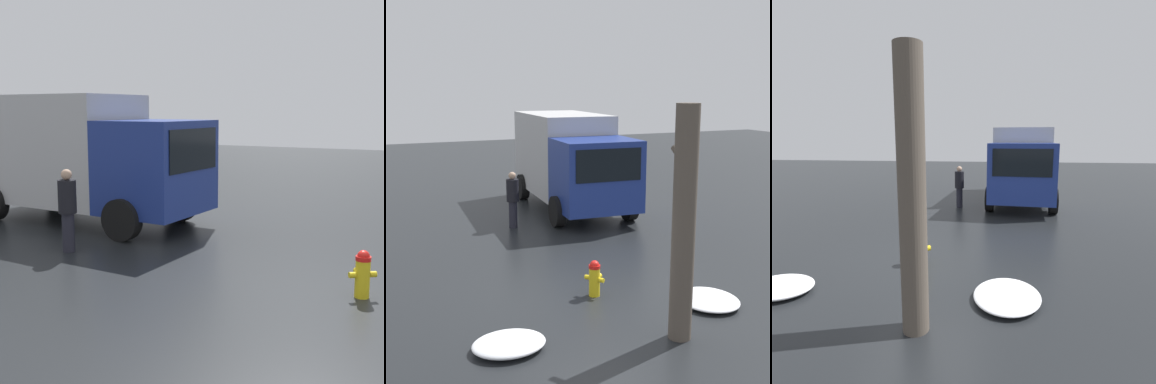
{
  "view_description": "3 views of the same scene",
  "coord_description": "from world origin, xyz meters",
  "views": [
    {
      "loc": [
        -1.19,
        7.88,
        2.75
      ],
      "look_at": [
        3.84,
        -2.02,
        1.02
      ],
      "focal_mm": 50.0,
      "sensor_mm": 36.0,
      "label": 1
    },
    {
      "loc": [
        -8.86,
        4.25,
        4.04
      ],
      "look_at": [
        3.43,
        -1.16,
        1.34
      ],
      "focal_mm": 50.0,
      "sensor_mm": 36.0,
      "label": 2
    },
    {
      "loc": [
        -5.84,
        -1.65,
        2.63
      ],
      "look_at": [
        3.31,
        -0.51,
        1.01
      ],
      "focal_mm": 28.0,
      "sensor_mm": 36.0,
      "label": 3
    }
  ],
  "objects": [
    {
      "name": "snow_pile_by_hydrant",
      "position": [
        -1.42,
        2.15,
        0.1
      ],
      "size": [
        0.94,
        1.16,
        0.19
      ],
      "color": "white",
      "rests_on": "ground_plane"
    },
    {
      "name": "snow_pile_curbside",
      "position": [
        -1.22,
        -1.79,
        0.08
      ],
      "size": [
        1.24,
        1.11,
        0.17
      ],
      "color": "white",
      "rests_on": "ground_plane"
    },
    {
      "name": "ground_plane",
      "position": [
        0.0,
        0.0,
        0.0
      ],
      "size": [
        60.0,
        60.0,
        0.0
      ],
      "primitive_type": "plane",
      "color": "black"
    },
    {
      "name": "tree_trunk",
      "position": [
        -2.15,
        -0.51,
        1.9
      ],
      "size": [
        0.56,
        0.37,
        3.77
      ],
      "color": "brown",
      "rests_on": "ground_plane"
    },
    {
      "name": "pedestrian",
      "position": [
        5.53,
        -0.05,
        0.88
      ],
      "size": [
        0.35,
        0.35,
        1.62
      ],
      "rotation": [
        0.0,
        0.0,
        4.31
      ],
      "color": "#23232D",
      "rests_on": "ground_plane"
    },
    {
      "name": "delivery_truck",
      "position": [
        7.19,
        -2.53,
        1.66
      ],
      "size": [
        6.33,
        2.88,
        3.09
      ],
      "rotation": [
        0.0,
        0.0,
        1.5
      ],
      "color": "navy",
      "rests_on": "ground_plane"
    },
    {
      "name": "fire_hydrant",
      "position": [
        0.0,
        -0.0,
        0.37
      ],
      "size": [
        0.39,
        0.36,
        0.72
      ],
      "rotation": [
        0.0,
        0.0,
        5.31
      ],
      "color": "yellow",
      "rests_on": "ground_plane"
    }
  ]
}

